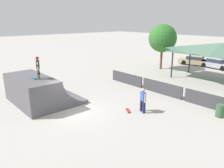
{
  "coord_description": "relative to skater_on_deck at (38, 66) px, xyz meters",
  "views": [
    {
      "loc": [
        12.33,
        -7.27,
        6.11
      ],
      "look_at": [
        -0.38,
        3.9,
        1.15
      ],
      "focal_mm": 35.0,
      "sensor_mm": 36.0,
      "label": 1
    }
  ],
  "objects": [
    {
      "name": "bystander_walking",
      "position": [
        5.64,
        4.78,
        -2.06
      ],
      "size": [
        0.68,
        0.38,
        1.71
      ],
      "rotation": [
        0.0,
        0.0,
        2.76
      ],
      "color": "#1E2347",
      "rests_on": "ground"
    },
    {
      "name": "skateboard_on_deck",
      "position": [
        -0.32,
        -0.23,
        -0.86
      ],
      "size": [
        0.78,
        0.24,
        0.09
      ],
      "rotation": [
        0.0,
        0.0,
        -0.06
      ],
      "color": "blue",
      "rests_on": "quarter_pipe_ramp"
    },
    {
      "name": "ground_plane",
      "position": [
        2.4,
        1.25,
        -3.01
      ],
      "size": [
        160.0,
        160.0,
        0.0
      ],
      "primitive_type": "plane",
      "color": "#ADA8A0"
    },
    {
      "name": "quarter_pipe_ramp",
      "position": [
        -0.86,
        0.08,
        -2.08
      ],
      "size": [
        5.31,
        4.42,
        2.09
      ],
      "color": "#565459",
      "rests_on": "ground"
    },
    {
      "name": "tree_beside_pavilion",
      "position": [
        -2.02,
        17.16,
        0.91
      ],
      "size": [
        3.51,
        3.51,
        5.68
      ],
      "color": "brown",
      "rests_on": "ground"
    },
    {
      "name": "pavilion_shelter",
      "position": [
        5.74,
        16.28,
        0.39
      ],
      "size": [
        10.16,
        4.34,
        4.0
      ],
      "color": "#2D2D33",
      "rests_on": "ground"
    },
    {
      "name": "parked_car_silver",
      "position": [
        2.58,
        22.94,
        -2.41
      ],
      "size": [
        4.53,
        2.23,
        1.27
      ],
      "rotation": [
        0.0,
        0.0,
        -0.13
      ],
      "color": "#A8AAAF",
      "rests_on": "ground"
    },
    {
      "name": "skater_on_deck",
      "position": [
        0.0,
        0.0,
        0.0
      ],
      "size": [
        0.68,
        0.43,
        1.6
      ],
      "rotation": [
        0.0,
        0.0,
        -0.44
      ],
      "color": "#6B6051",
      "rests_on": "quarter_pipe_ramp"
    },
    {
      "name": "trash_bin",
      "position": [
        9.5,
        7.97,
        -2.58
      ],
      "size": [
        0.52,
        0.52,
        0.85
      ],
      "primitive_type": "cylinder",
      "color": "#385B3D",
      "rests_on": "ground"
    },
    {
      "name": "parked_car_tan",
      "position": [
        -0.3,
        22.86,
        -2.41
      ],
      "size": [
        4.78,
        2.48,
        1.27
      ],
      "rotation": [
        0.0,
        0.0,
        0.19
      ],
      "color": "tan",
      "rests_on": "ground"
    },
    {
      "name": "barrier_fence",
      "position": [
        4.16,
        8.94,
        -2.48
      ],
      "size": [
        12.46,
        0.12,
        1.05
      ],
      "color": "#3D3D42",
      "rests_on": "ground"
    },
    {
      "name": "skateboard_on_ground",
      "position": [
        4.91,
        4.11,
        -2.95
      ],
      "size": [
        0.76,
        0.59,
        0.09
      ],
      "rotation": [
        0.0,
        0.0,
        5.71
      ],
      "color": "blue",
      "rests_on": "ground"
    }
  ]
}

